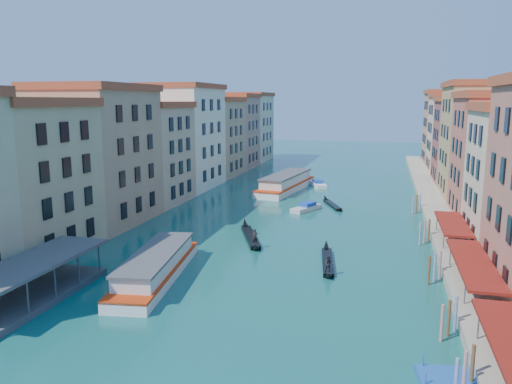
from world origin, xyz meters
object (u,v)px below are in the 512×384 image
gondola_fore (250,235)px  gondola_right (328,261)px  vaporetto_near (156,266)px  vaporetto_stop (33,285)px  vaporetto_far (286,183)px

gondola_fore → gondola_right: bearing=-58.4°
gondola_right → vaporetto_near: bearing=-160.5°
vaporetto_near → vaporetto_stop: bearing=-143.1°
gondola_fore → gondola_right: size_ratio=1.08×
vaporetto_stop → vaporetto_near: vaporetto_stop is taller
gondola_fore → gondola_right: (10.87, -7.82, -0.00)m
vaporetto_near → gondola_right: 18.37m
vaporetto_near → gondola_fore: (5.38, 16.35, -0.79)m
vaporetto_stop → gondola_right: (24.31, 16.62, -0.99)m
vaporetto_far → gondola_fore: 36.41m
vaporetto_far → gondola_fore: bearing=-78.0°
gondola_fore → gondola_right: gondola_fore is taller
vaporetto_far → vaporetto_near: bearing=-85.0°
vaporetto_near → gondola_right: (16.25, 8.53, -0.79)m
vaporetto_stop → vaporetto_near: 11.42m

